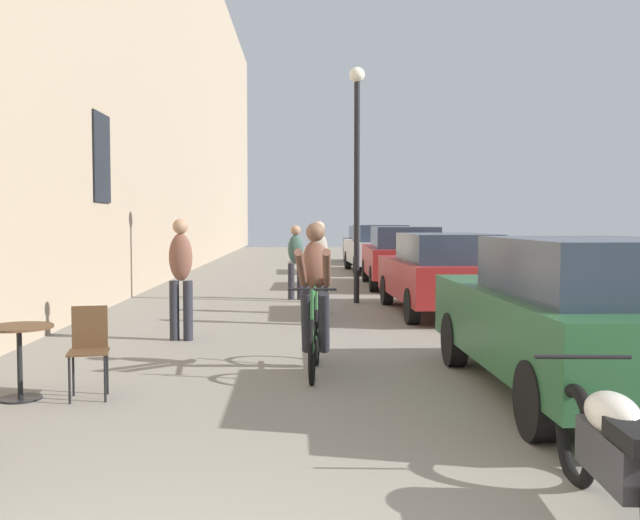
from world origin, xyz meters
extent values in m
cube|color=tan|center=(-3.45, 14.00, 6.32)|extent=(0.50, 68.00, 12.64)
cube|color=black|center=(-3.18, 11.14, 2.93)|extent=(0.04, 1.10, 1.70)
cylinder|color=black|center=(-2.08, 4.15, 0.01)|extent=(0.40, 0.40, 0.02)
cylinder|color=black|center=(-2.08, 4.15, 0.36)|extent=(0.05, 0.05, 0.67)
cylinder|color=#4C331E|center=(-2.08, 4.15, 0.71)|extent=(0.64, 0.64, 0.02)
cylinder|color=black|center=(-1.22, 4.03, 0.23)|extent=(0.02, 0.02, 0.45)
cylinder|color=black|center=(-1.54, 3.96, 0.23)|extent=(0.02, 0.02, 0.45)
cylinder|color=black|center=(-1.29, 4.34, 0.23)|extent=(0.02, 0.02, 0.45)
cylinder|color=black|center=(-1.60, 4.28, 0.23)|extent=(0.02, 0.02, 0.45)
cube|color=#4C331E|center=(-1.41, 4.15, 0.46)|extent=(0.45, 0.45, 0.02)
cube|color=#4C331E|center=(-1.45, 4.33, 0.68)|extent=(0.34, 0.09, 0.42)
torus|color=black|center=(0.76, 4.79, 0.33)|extent=(0.10, 0.71, 0.71)
torus|color=black|center=(0.83, 5.84, 0.33)|extent=(0.10, 0.71, 0.71)
cylinder|color=#2D6B38|center=(0.83, 5.75, 0.61)|extent=(0.05, 0.22, 0.58)
cylinder|color=#2D6B38|center=(0.79, 5.25, 0.95)|extent=(0.09, 0.82, 0.14)
cylinder|color=#2D6B38|center=(0.76, 4.81, 0.67)|extent=(0.04, 0.09, 0.67)
cylinder|color=#2D6B38|center=(0.80, 5.34, 0.37)|extent=(0.10, 1.00, 0.12)
cylinder|color=black|center=(0.76, 4.84, 1.00)|extent=(0.52, 0.06, 0.03)
ellipsoid|color=black|center=(0.82, 5.66, 0.93)|extent=(0.12, 0.24, 0.06)
ellipsoid|color=brown|center=(0.81, 5.58, 1.21)|extent=(0.36, 0.37, 0.59)
sphere|color=brown|center=(0.81, 5.54, 1.60)|extent=(0.22, 0.22, 0.22)
cylinder|color=#26262D|center=(0.91, 5.49, 0.55)|extent=(0.16, 0.40, 0.75)
cylinder|color=#26262D|center=(0.71, 5.51, 0.55)|extent=(0.16, 0.40, 0.75)
cylinder|color=brown|center=(0.93, 5.18, 1.20)|extent=(0.12, 0.75, 0.48)
cylinder|color=brown|center=(0.65, 5.20, 1.20)|extent=(0.15, 0.75, 0.48)
cylinder|color=#26262D|center=(-0.99, 7.57, 0.43)|extent=(0.14, 0.14, 0.87)
cylinder|color=#26262D|center=(-1.19, 7.58, 0.43)|extent=(0.14, 0.14, 0.87)
ellipsoid|color=brown|center=(-1.09, 7.58, 1.21)|extent=(0.36, 0.27, 0.68)
sphere|color=#A57A5B|center=(-1.09, 7.58, 1.65)|extent=(0.22, 0.22, 0.22)
cylinder|color=#26262D|center=(0.94, 9.06, 0.39)|extent=(0.14, 0.14, 0.78)
cylinder|color=#26262D|center=(0.74, 9.08, 0.39)|extent=(0.14, 0.14, 0.78)
ellipsoid|color=brown|center=(0.84, 9.07, 1.08)|extent=(0.37, 0.28, 0.61)
sphere|color=tan|center=(0.84, 9.07, 1.49)|extent=(0.22, 0.22, 0.22)
cylinder|color=#26262D|center=(1.06, 10.48, 0.42)|extent=(0.14, 0.14, 0.84)
cylinder|color=#26262D|center=(0.86, 10.46, 0.42)|extent=(0.14, 0.14, 0.84)
ellipsoid|color=#9E9384|center=(0.96, 10.47, 1.18)|extent=(0.36, 0.27, 0.67)
sphere|color=tan|center=(0.96, 10.47, 1.61)|extent=(0.22, 0.22, 0.22)
cylinder|color=#26262D|center=(0.61, 12.93, 0.40)|extent=(0.14, 0.14, 0.79)
cylinder|color=#26262D|center=(0.41, 12.91, 0.40)|extent=(0.14, 0.14, 0.79)
ellipsoid|color=#38564C|center=(0.51, 12.92, 1.11)|extent=(0.36, 0.26, 0.63)
sphere|color=#A57A5B|center=(0.51, 12.92, 1.52)|extent=(0.22, 0.22, 0.22)
cylinder|color=black|center=(1.79, 12.22, 2.30)|extent=(0.12, 0.12, 4.60)
sphere|color=silver|center=(1.79, 12.22, 4.74)|extent=(0.32, 0.32, 0.32)
cube|color=#23512D|center=(3.32, 4.21, 0.68)|extent=(1.89, 4.44, 0.72)
cube|color=#283342|center=(3.33, 3.68, 1.30)|extent=(1.57, 2.40, 0.53)
cylinder|color=black|center=(2.47, 5.65, 0.32)|extent=(0.21, 0.64, 0.64)
cylinder|color=black|center=(4.13, 5.67, 0.32)|extent=(0.21, 0.64, 0.64)
cylinder|color=black|center=(2.51, 2.74, 0.32)|extent=(0.21, 0.64, 0.64)
cube|color=maroon|center=(3.24, 10.53, 0.65)|extent=(1.89, 4.27, 0.69)
cube|color=#283342|center=(3.25, 10.03, 1.24)|extent=(1.54, 2.33, 0.51)
cylinder|color=black|center=(2.39, 11.89, 0.30)|extent=(0.22, 0.61, 0.61)
cylinder|color=black|center=(3.98, 11.95, 0.30)|extent=(0.22, 0.61, 0.61)
cylinder|color=black|center=(2.49, 9.12, 0.30)|extent=(0.22, 0.61, 0.61)
cylinder|color=black|center=(4.08, 9.17, 0.30)|extent=(0.22, 0.61, 0.61)
cube|color=maroon|center=(3.26, 16.01, 0.68)|extent=(1.94, 4.47, 0.72)
cube|color=#283342|center=(3.25, 15.48, 1.31)|extent=(1.60, 2.43, 0.54)
cylinder|color=black|center=(2.46, 17.49, 0.32)|extent=(0.22, 0.64, 0.64)
cylinder|color=black|center=(4.13, 17.45, 0.32)|extent=(0.22, 0.64, 0.64)
cylinder|color=black|center=(2.39, 14.57, 0.32)|extent=(0.22, 0.64, 0.64)
cylinder|color=black|center=(4.06, 14.53, 0.32)|extent=(0.22, 0.64, 0.64)
cube|color=#B7B7BC|center=(3.17, 21.32, 0.68)|extent=(2.01, 4.52, 0.73)
cube|color=#283342|center=(3.19, 20.78, 1.32)|extent=(1.64, 2.46, 0.54)
cylinder|color=black|center=(2.27, 22.76, 0.32)|extent=(0.23, 0.65, 0.64)
cylinder|color=black|center=(3.95, 22.82, 0.32)|extent=(0.23, 0.65, 0.64)
cylinder|color=black|center=(2.39, 19.82, 0.32)|extent=(0.23, 0.65, 0.64)
cylinder|color=black|center=(4.06, 19.88, 0.32)|extent=(0.23, 0.65, 0.64)
cube|color=#595960|center=(3.35, 26.66, 0.65)|extent=(1.84, 4.30, 0.69)
cube|color=#283342|center=(3.36, 26.15, 1.26)|extent=(1.52, 2.33, 0.52)
cylinder|color=black|center=(2.52, 28.05, 0.31)|extent=(0.21, 0.62, 0.61)
cylinder|color=black|center=(4.13, 28.08, 0.31)|extent=(0.21, 0.62, 0.61)
cylinder|color=black|center=(2.57, 25.24, 0.31)|extent=(0.21, 0.62, 0.61)
cylinder|color=black|center=(4.18, 25.27, 0.31)|extent=(0.21, 0.62, 0.61)
torus|color=black|center=(2.48, 1.87, 0.30)|extent=(0.13, 0.69, 0.69)
cube|color=#333338|center=(2.45, 1.15, 0.40)|extent=(0.28, 0.77, 0.28)
ellipsoid|color=beige|center=(2.45, 1.25, 0.62)|extent=(0.31, 0.53, 0.24)
cube|color=black|center=(2.43, 0.87, 0.60)|extent=(0.26, 0.45, 0.10)
cylinder|color=black|center=(2.48, 1.77, 0.85)|extent=(0.62, 0.06, 0.03)
camera|label=1|loc=(0.66, -2.81, 1.73)|focal=40.45mm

